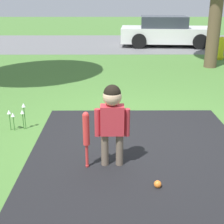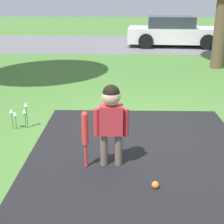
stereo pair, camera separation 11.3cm
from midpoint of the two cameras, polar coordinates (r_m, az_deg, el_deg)
ground_plane at (r=4.72m, az=3.54°, el=-3.89°), size 60.00×60.00×0.00m
street_strip at (r=14.31m, az=0.96°, el=12.50°), size 40.00×6.00×0.01m
child at (r=3.59m, az=-0.87°, el=-0.48°), size 0.41×0.22×1.01m
baseball_bat at (r=3.63m, az=-5.63°, el=-3.70°), size 0.08×0.08×0.71m
sports_ball at (r=3.46m, az=7.39°, el=-12.96°), size 0.08×0.08×0.08m
fire_hydrant at (r=10.96m, az=18.99°, el=10.96°), size 0.29×0.26×0.74m
parked_car at (r=13.64m, az=9.71°, el=14.26°), size 3.99×2.23×1.20m
flower_bed at (r=4.97m, az=-17.58°, el=-0.06°), size 0.28×0.12×0.42m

